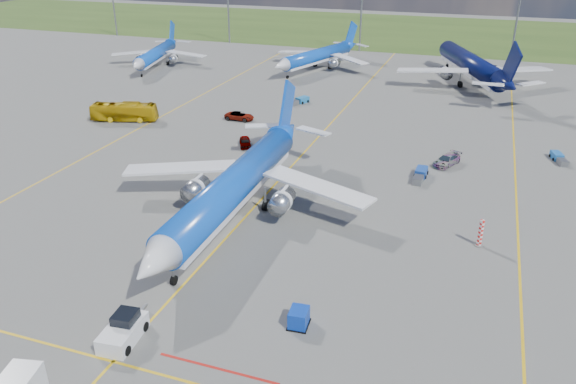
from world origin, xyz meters
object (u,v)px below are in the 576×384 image
(pushback_tug, at_px, (124,330))
(apron_bus, at_px, (124,112))
(uld_container, at_px, (299,318))
(bg_jet_nw, at_px, (157,67))
(bg_jet_nnw, at_px, (317,69))
(service_car_b, at_px, (239,116))
(bg_jet_n, at_px, (468,83))
(service_car_c, at_px, (447,160))
(baggage_tug_w, at_px, (420,175))
(baggage_tug_e, at_px, (559,158))
(main_airliner, at_px, (236,217))
(service_car_a, at_px, (245,142))
(warning_post, at_px, (481,233))
(baggage_tug_c, at_px, (299,101))

(pushback_tug, xyz_separation_m, apron_bus, (-34.07, 50.33, 0.73))
(uld_container, height_order, apron_bus, apron_bus)
(bg_jet_nw, relative_size, uld_container, 17.72)
(pushback_tug, bearing_deg, bg_jet_nnw, 92.03)
(service_car_b, bearing_deg, bg_jet_n, -42.40)
(bg_jet_nnw, distance_m, service_car_c, 63.85)
(baggage_tug_w, bearing_deg, service_car_c, 66.45)
(baggage_tug_w, bearing_deg, baggage_tug_e, 37.92)
(bg_jet_nw, height_order, baggage_tug_e, bg_jet_nw)
(bg_jet_nnw, relative_size, pushback_tug, 5.48)
(bg_jet_n, distance_m, apron_bus, 73.76)
(main_airliner, xyz_separation_m, baggage_tug_w, (18.88, 18.57, 0.52))
(service_car_c, distance_m, baggage_tug_e, 16.74)
(service_car_a, height_order, baggage_tug_w, service_car_a)
(warning_post, distance_m, uld_container, 23.51)
(bg_jet_nnw, bearing_deg, service_car_b, -74.15)
(main_airliner, xyz_separation_m, apron_bus, (-33.70, 27.42, 1.61))
(warning_post, xyz_separation_m, service_car_a, (-35.49, 19.86, -0.79))
(baggage_tug_w, bearing_deg, apron_bus, 172.54)
(pushback_tug, relative_size, apron_bus, 0.57)
(bg_jet_n, xyz_separation_m, baggage_tug_c, (-30.14, -27.63, 0.52))
(main_airliner, bearing_deg, service_car_c, 47.60)
(apron_bus, bearing_deg, bg_jet_n, -66.23)
(pushback_tug, xyz_separation_m, service_car_c, (21.46, 47.63, -0.13))
(warning_post, relative_size, bg_jet_nw, 0.09)
(warning_post, height_order, service_car_a, warning_post)
(warning_post, height_order, uld_container, warning_post)
(bg_jet_n, height_order, service_car_b, bg_jet_n)
(service_car_b, bearing_deg, service_car_a, -153.01)
(bg_jet_nw, bearing_deg, service_car_c, -43.85)
(bg_jet_nnw, relative_size, service_car_c, 6.92)
(bg_jet_nnw, height_order, main_airliner, main_airliner)
(baggage_tug_c, bearing_deg, main_airliner, -56.89)
(uld_container, distance_m, apron_bus, 64.28)
(service_car_b, relative_size, baggage_tug_e, 1.12)
(main_airliner, relative_size, service_car_b, 8.50)
(baggage_tug_c, bearing_deg, warning_post, -28.72)
(pushback_tug, relative_size, baggage_tug_e, 1.42)
(service_car_c, bearing_deg, baggage_tug_w, -90.18)
(bg_jet_n, bearing_deg, service_car_c, 67.80)
(bg_jet_nnw, bearing_deg, pushback_tug, -64.62)
(bg_jet_nw, xyz_separation_m, uld_container, (65.05, -84.38, 0.76))
(pushback_tug, height_order, baggage_tug_w, pushback_tug)
(bg_jet_n, bearing_deg, service_car_a, 38.31)
(pushback_tug, height_order, baggage_tug_c, pushback_tug)
(bg_jet_nw, bearing_deg, baggage_tug_c, -37.92)
(bg_jet_nw, relative_size, baggage_tug_c, 6.70)
(warning_post, distance_m, bg_jet_nw, 102.50)
(uld_container, distance_m, service_car_c, 42.11)
(warning_post, bearing_deg, apron_bus, 157.70)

